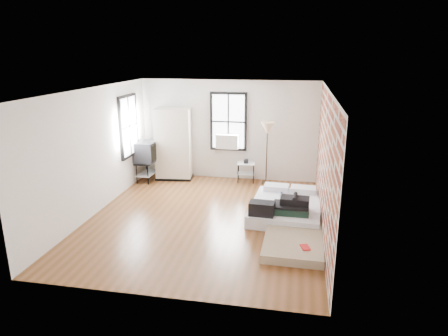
% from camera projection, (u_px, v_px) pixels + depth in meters
% --- Properties ---
extents(ground, '(6.00, 6.00, 0.00)m').
position_uv_depth(ground, '(205.00, 218.00, 8.82)').
color(ground, '#563416').
rests_on(ground, ground).
extents(room_shell, '(5.02, 6.02, 2.80)m').
position_uv_depth(room_shell, '(218.00, 138.00, 8.63)').
color(room_shell, silver).
rests_on(room_shell, ground).
extents(mattress_main, '(1.63, 2.14, 0.66)m').
position_uv_depth(mattress_main, '(286.00, 207.00, 8.97)').
color(mattress_main, white).
rests_on(mattress_main, ground).
extents(mattress_bare, '(1.13, 2.09, 0.45)m').
position_uv_depth(mattress_bare, '(293.00, 230.00, 7.92)').
color(mattress_bare, tan).
rests_on(mattress_bare, ground).
extents(wardrobe, '(1.09, 0.70, 2.02)m').
position_uv_depth(wardrobe, '(173.00, 144.00, 11.31)').
color(wardrobe, black).
rests_on(wardrobe, ground).
extents(side_table, '(0.52, 0.43, 0.64)m').
position_uv_depth(side_table, '(246.00, 167.00, 11.17)').
color(side_table, black).
rests_on(side_table, ground).
extents(floor_lamp, '(0.37, 0.37, 1.73)m').
position_uv_depth(floor_lamp, '(267.00, 131.00, 10.70)').
color(floor_lamp, black).
rests_on(floor_lamp, ground).
extents(tv_stand, '(0.59, 0.82, 1.13)m').
position_uv_depth(tv_stand, '(146.00, 153.00, 11.15)').
color(tv_stand, black).
rests_on(tv_stand, ground).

